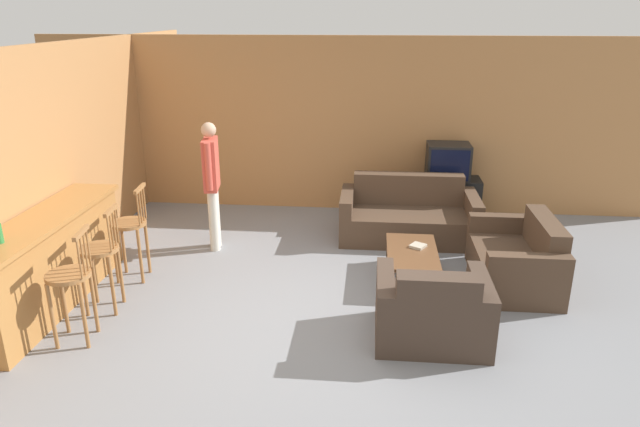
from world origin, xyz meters
TOP-DOWN VIEW (x-y plane):
  - ground_plane at (0.00, 0.00)m, footprint 24.00×24.00m
  - wall_back at (0.00, 3.52)m, footprint 9.40×0.08m
  - wall_left at (-3.24, 1.26)m, footprint 0.08×8.52m
  - bar_counter at (-2.91, 0.09)m, footprint 0.55×2.41m
  - bar_chair_near at (-2.31, -0.55)m, footprint 0.45×0.45m
  - bar_chair_mid at (-2.31, 0.05)m, footprint 0.45×0.45m
  - bar_chair_far at (-2.31, 0.79)m, footprint 0.44×0.44m
  - couch_far at (0.89, 2.36)m, footprint 1.82×0.91m
  - armchair_near at (0.98, -0.23)m, footprint 1.04×0.87m
  - loveseat_right at (2.05, 1.05)m, footprint 0.84×1.35m
  - coffee_table at (0.87, 1.03)m, footprint 0.57×1.04m
  - tv_unit at (1.48, 3.17)m, footprint 0.99×0.44m
  - tv at (1.48, 3.16)m, footprint 0.61×0.48m
  - book_on_table at (0.94, 1.14)m, footprint 0.22×0.22m
  - person_by_window at (-1.62, 1.74)m, footprint 0.22×0.52m

SIDE VIEW (x-z plane):
  - ground_plane at x=0.00m, z-range 0.00..0.00m
  - loveseat_right at x=2.05m, z-range -0.11..0.68m
  - couch_far at x=0.89m, z-range -0.12..0.70m
  - armchair_near at x=0.98m, z-range -0.11..0.69m
  - tv_unit at x=1.48m, z-range 0.00..0.62m
  - coffee_table at x=0.87m, z-range 0.13..0.49m
  - book_on_table at x=0.94m, z-range 0.36..0.39m
  - bar_counter at x=-2.91m, z-range 0.00..0.98m
  - bar_chair_near at x=-2.31m, z-range 0.04..1.15m
  - bar_chair_mid at x=-2.31m, z-range 0.04..1.15m
  - bar_chair_far at x=-2.31m, z-range 0.04..1.15m
  - tv at x=1.48m, z-range 0.62..1.13m
  - person_by_window at x=-1.62m, z-range 0.11..1.77m
  - wall_back at x=0.00m, z-range 0.00..2.60m
  - wall_left at x=-3.24m, z-range 0.00..2.60m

